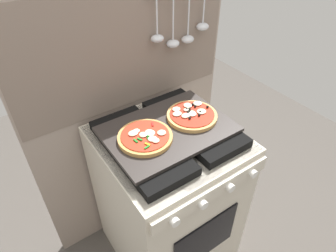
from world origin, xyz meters
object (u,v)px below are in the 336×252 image
at_px(stove, 168,196).
at_px(pizza_right, 191,115).
at_px(pizza_left, 145,137).
at_px(baking_tray, 168,129).

xyz_separation_m(stove, pizza_right, (0.13, 0.01, 0.48)).
relative_size(pizza_left, pizza_right, 1.00).
bearing_deg(baking_tray, stove, -90.00).
distance_m(stove, pizza_right, 0.50).
bearing_deg(pizza_left, pizza_right, 2.84).
xyz_separation_m(baking_tray, pizza_left, (-0.12, -0.01, 0.02)).
height_order(stove, pizza_left, pizza_left).
distance_m(stove, baking_tray, 0.46).
bearing_deg(stove, pizza_left, -177.27).
relative_size(baking_tray, pizza_left, 2.38).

